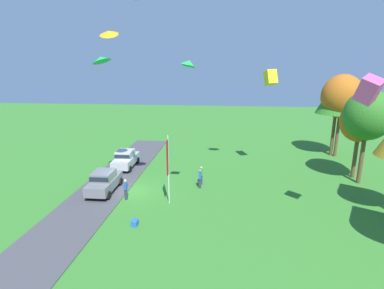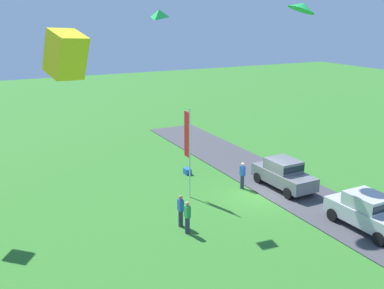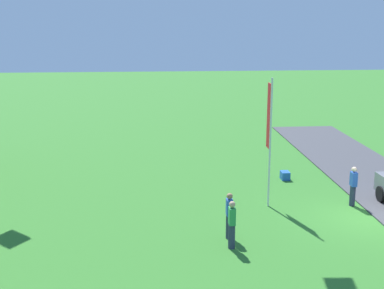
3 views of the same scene
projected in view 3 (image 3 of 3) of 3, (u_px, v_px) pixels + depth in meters
ground_plane at (370, 219)px, 21.25m from camera, size 120.00×120.00×0.00m
person_on_lawn at (353, 186)px, 22.52m from camera, size 0.36×0.24×1.71m
person_beside_suv at (232, 224)px, 18.34m from camera, size 0.36×0.24×1.71m
person_watching_sky at (229, 215)px, 19.17m from camera, size 0.36×0.24×1.71m
flag_banner at (269, 125)px, 22.11m from camera, size 0.71×0.08×5.44m
cooler_box at (285, 175)px, 26.34m from camera, size 0.56×0.40×0.40m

